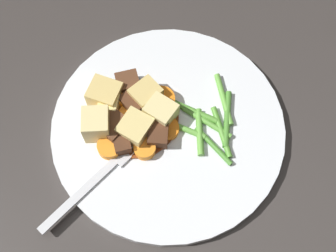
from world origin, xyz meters
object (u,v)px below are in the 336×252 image
Objects in this scene: potato_chunk_2 at (161,112)px; potato_chunk_4 at (96,124)px; potato_chunk_0 at (109,105)px; potato_chunk_3 at (135,128)px; potato_chunk_1 at (146,95)px; carrot_slice_7 at (168,129)px; potato_chunk_5 at (105,94)px; meat_chunk_4 at (114,127)px; carrot_slice_0 at (104,118)px; carrot_slice_2 at (131,114)px; dinner_plate at (168,128)px; meat_chunk_0 at (158,135)px; carrot_slice_1 at (161,101)px; meat_chunk_3 at (128,83)px; carrot_slice_3 at (145,149)px; carrot_slice_5 at (124,98)px; fork at (102,174)px; carrot_slice_6 at (151,124)px; carrot_slice_4 at (110,147)px; meat_chunk_2 at (135,102)px.

potato_chunk_4 is at bearing 27.70° from potato_chunk_2.
potato_chunk_0 is 0.64× the size of potato_chunk_3.
carrot_slice_7 is at bearing 137.35° from potato_chunk_1.
potato_chunk_5 is 1.12× the size of meat_chunk_4.
potato_chunk_3 reaches higher than carrot_slice_0.
carrot_slice_2 is 0.05m from potato_chunk_4.
dinner_plate is 9.92× the size of meat_chunk_0.
meat_chunk_4 is at bearing 47.31° from carrot_slice_1.
carrot_slice_2 is 0.04m from meat_chunk_3.
carrot_slice_2 reaches higher than carrot_slice_0.
carrot_slice_3 is at bearing 130.49° from potato_chunk_3.
potato_chunk_2 reaches higher than potato_chunk_3.
potato_chunk_4 reaches higher than dinner_plate.
potato_chunk_4 is 0.07m from meat_chunk_0.
carrot_slice_0 is 1.15× the size of carrot_slice_5.
potato_chunk_1 is 0.03m from meat_chunk_3.
dinner_plate is 8.12× the size of carrot_slice_1.
meat_chunk_0 is (-0.05, 0.04, 0.00)m from carrot_slice_5.
dinner_plate is at bearing 147.34° from meat_chunk_3.
potato_chunk_5 reaches higher than fork.
carrot_slice_1 is 0.06m from potato_chunk_0.
potato_chunk_4 is at bearing 80.99° from carrot_slice_0.
carrot_slice_2 is at bearing 64.39° from potato_chunk_1.
carrot_slice_7 reaches higher than dinner_plate.
fork is (0.04, 0.08, -0.00)m from carrot_slice_6.
potato_chunk_5 is at bearing -11.28° from dinner_plate.
carrot_slice_2 is 0.08m from fork.
meat_chunk_4 is at bearing -165.16° from potato_chunk_4.
carrot_slice_4 is 0.85× the size of potato_chunk_4.
potato_chunk_0 is 0.81× the size of meat_chunk_0.
carrot_slice_4 is 1.20× the size of carrot_slice_5.
potato_chunk_4 is at bearing 94.83° from potato_chunk_5.
potato_chunk_5 is at bearing -0.21° from meat_chunk_2.
carrot_slice_5 is 1.06× the size of potato_chunk_0.
meat_chunk_3 is at bearing -89.01° from carrot_slice_5.
potato_chunk_3 is 0.98× the size of potato_chunk_5.
carrot_slice_6 is at bearing 148.67° from carrot_slice_5.
carrot_slice_0 is 0.18× the size of fork.
dinner_plate is 7.71× the size of potato_chunk_5.
potato_chunk_4 is 0.07m from meat_chunk_3.
carrot_slice_5 is 0.71× the size of potato_chunk_4.
meat_chunk_3 reaches higher than carrot_slice_3.
carrot_slice_6 is 0.87× the size of meat_chunk_0.
potato_chunk_0 reaches higher than fork.
carrot_slice_1 is at bearing -147.97° from carrot_slice_0.
carrot_slice_5 is 0.02m from potato_chunk_5.
meat_chunk_4 is at bearing -20.95° from carrot_slice_3.
carrot_slice_7 is at bearing 170.78° from carrot_slice_2.
carrot_slice_7 is at bearing 102.38° from dinner_plate.
meat_chunk_2 is 1.10× the size of meat_chunk_3.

